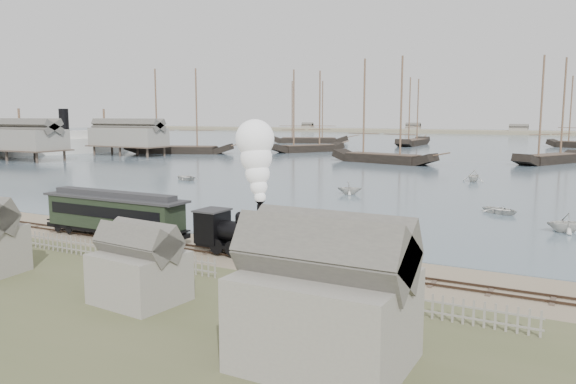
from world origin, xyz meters
The scene contains 26 objects.
ground centered at (0.00, 0.00, 0.00)m, with size 600.00×600.00×0.00m, color gray.
harbor_water centered at (0.00, 170.00, 0.03)m, with size 600.00×336.00×0.06m, color #4C5E6D.
rail_track centered at (0.00, -2.00, 0.04)m, with size 120.00×1.80×0.16m.
picket_fence_west centered at (-6.50, -7.00, 0.00)m, with size 19.00×0.10×1.20m, color gray, non-canonical shape.
picket_fence_east centered at (12.50, -7.50, 0.00)m, with size 15.00×0.10×1.20m, color gray, non-canonical shape.
shed_mid centered at (2.00, -12.00, 0.00)m, with size 4.00×3.50×3.60m, color gray, non-canonical shape.
shed_right centered at (13.00, -14.00, 0.00)m, with size 6.00×5.00×5.10m, color gray, non-canonical shape.
western_wharf centered at (-76.00, 40.00, 4.06)m, with size 36.00×56.00×8.00m, color gray, non-canonical shape.
far_spit centered at (0.00, 250.00, 0.00)m, with size 500.00×20.00×1.80m, color tan.
locomotive centered at (2.19, -2.00, 3.98)m, with size 6.89×2.57×8.59m.
passenger_coach centered at (-9.91, -2.00, 1.95)m, with size 12.62×2.43×3.07m.
beached_dinghy centered at (-11.40, 0.62, 0.40)m, with size 3.85×2.75×0.80m, color silver.
steamship centered at (-89.00, 59.66, 5.32)m, with size 48.12×8.02×10.53m, color silver, non-canonical shape.
rowboat_0 centered at (-16.69, 8.44, 0.45)m, with size 3.79×2.71×0.78m, color silver.
rowboat_1 centered at (-3.22, 27.76, 0.80)m, with size 2.80×2.42×1.48m, color silver.
rowboat_2 centered at (2.43, 8.72, 0.72)m, with size 3.40×1.28×1.31m, color silver.
rowboat_3 centered at (14.06, 22.63, 0.41)m, with size 3.41×2.44×0.71m, color silver.
rowboat_4 centered at (19.73, 16.28, 0.85)m, with size 2.99×2.58×1.58m, color silver.
rowboat_6 centered at (-29.20, 30.11, 0.44)m, with size 3.67×2.62×0.76m, color silver.
rowboat_7 centered at (7.06, 47.37, 0.91)m, with size 3.21×2.77×1.69m, color silver.
schooner_0 centered at (-65.13, 72.50, 10.06)m, with size 25.41×5.86×20.00m, color black, non-canonical shape.
schooner_1 centered at (-40.59, 91.79, 10.06)m, with size 19.33×4.46×20.00m, color black, non-canonical shape.
schooner_2 centered at (-13.98, 70.55, 10.06)m, with size 21.24×4.90×20.00m, color black, non-canonical shape.
schooner_3 centered at (14.27, 84.29, 10.06)m, with size 19.58×4.52×20.00m, color black, non-canonical shape.
schooner_6 centered at (-60.34, 131.74, 10.06)m, with size 25.49×5.88×20.00m, color black, non-canonical shape.
schooner_7 centered at (-26.42, 133.98, 10.06)m, with size 22.46×5.18×20.00m, color black, non-canonical shape.
Camera 1 is at (21.29, -32.07, 9.23)m, focal length 35.00 mm.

